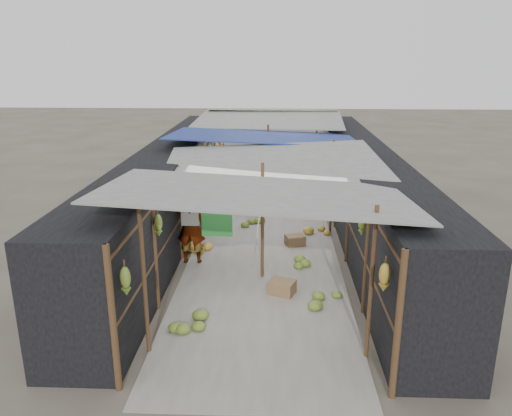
# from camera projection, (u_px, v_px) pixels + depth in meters

# --- Properties ---
(ground) EXTENTS (80.00, 80.00, 0.00)m
(ground) POSITION_uv_depth(u_px,v_px,m) (257.00, 354.00, 8.26)
(ground) COLOR #6B6356
(ground) RESTS_ON ground
(aisle_slab) EXTENTS (3.60, 16.00, 0.02)m
(aisle_slab) POSITION_uv_depth(u_px,v_px,m) (266.00, 226.00, 14.47)
(aisle_slab) COLOR #9E998E
(aisle_slab) RESTS_ON ground
(stall_left) EXTENTS (1.40, 15.00, 2.30)m
(stall_left) POSITION_uv_depth(u_px,v_px,m) (172.00, 187.00, 14.24)
(stall_left) COLOR black
(stall_left) RESTS_ON ground
(stall_right) EXTENTS (1.40, 15.00, 2.30)m
(stall_right) POSITION_uv_depth(u_px,v_px,m) (362.00, 189.00, 14.03)
(stall_right) COLOR black
(stall_right) RESTS_ON ground
(crate_near) EXTENTS (0.56, 0.51, 0.28)m
(crate_near) POSITION_uv_depth(u_px,v_px,m) (295.00, 240.00, 12.94)
(crate_near) COLOR #92724A
(crate_near) RESTS_ON ground
(crate_mid) EXTENTS (0.62, 0.56, 0.30)m
(crate_mid) POSITION_uv_depth(u_px,v_px,m) (282.00, 287.00, 10.29)
(crate_mid) COLOR #92724A
(crate_mid) RESTS_ON ground
(crate_back) EXTENTS (0.61, 0.57, 0.31)m
(crate_back) POSITION_uv_depth(u_px,v_px,m) (255.00, 195.00, 17.12)
(crate_back) COLOR #92724A
(crate_back) RESTS_ON ground
(black_basin) EXTENTS (0.56, 0.56, 0.17)m
(black_basin) POSITION_uv_depth(u_px,v_px,m) (321.00, 211.00, 15.54)
(black_basin) COLOR black
(black_basin) RESTS_ON ground
(vendor_elderly) EXTENTS (0.70, 0.49, 1.85)m
(vendor_elderly) POSITION_uv_depth(u_px,v_px,m) (191.00, 226.00, 11.66)
(vendor_elderly) COLOR white
(vendor_elderly) RESTS_ON ground
(shopper_blue) EXTENTS (0.91, 0.74, 1.77)m
(shopper_blue) POSITION_uv_depth(u_px,v_px,m) (256.00, 186.00, 15.37)
(shopper_blue) COLOR navy
(shopper_blue) RESTS_ON ground
(vendor_seated) EXTENTS (0.44, 0.69, 1.01)m
(vendor_seated) POSITION_uv_depth(u_px,v_px,m) (291.00, 195.00, 15.75)
(vendor_seated) COLOR #46413D
(vendor_seated) RESTS_ON ground
(market_canopy) EXTENTS (5.62, 15.20, 2.77)m
(market_canopy) POSITION_uv_depth(u_px,v_px,m) (267.00, 142.00, 14.07)
(market_canopy) COLOR brown
(market_canopy) RESTS_ON ground
(hanging_bananas) EXTENTS (3.96, 14.12, 0.81)m
(hanging_bananas) POSITION_uv_depth(u_px,v_px,m) (265.00, 168.00, 14.22)
(hanging_bananas) COLOR olive
(hanging_bananas) RESTS_ON ground
(floor_bananas) EXTENTS (3.93, 10.79, 0.35)m
(floor_bananas) POSITION_uv_depth(u_px,v_px,m) (269.00, 228.00, 13.84)
(floor_bananas) COLOR olive
(floor_bananas) RESTS_ON ground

